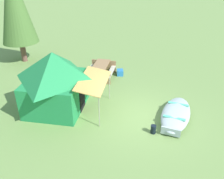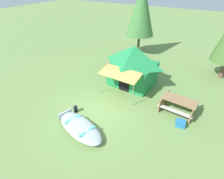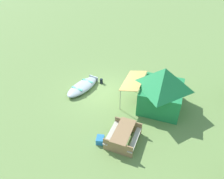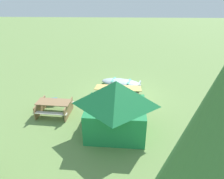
% 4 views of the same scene
% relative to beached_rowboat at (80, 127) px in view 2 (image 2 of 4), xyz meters
% --- Properties ---
extents(ground_plane, '(80.00, 80.00, 0.00)m').
position_rel_beached_rowboat_xyz_m(ground_plane, '(-0.12, 1.63, -0.23)').
color(ground_plane, '#6C8C4A').
extents(beached_rowboat, '(3.15, 1.92, 0.44)m').
position_rel_beached_rowboat_xyz_m(beached_rowboat, '(0.00, 0.00, 0.00)').
color(beached_rowboat, '#A0AFB6').
rests_on(beached_rowboat, ground_plane).
extents(canvas_cabin_tent, '(3.13, 3.81, 2.76)m').
position_rel_beached_rowboat_xyz_m(canvas_cabin_tent, '(0.29, 5.47, 1.20)').
color(canvas_cabin_tent, '#1F8345').
rests_on(canvas_cabin_tent, ground_plane).
extents(picnic_table, '(1.97, 1.66, 0.79)m').
position_rel_beached_rowboat_xyz_m(picnic_table, '(3.78, 3.99, 0.26)').
color(picnic_table, '#926F4A').
rests_on(picnic_table, ground_plane).
extents(cooler_box, '(0.52, 0.45, 0.33)m').
position_rel_beached_rowboat_xyz_m(cooler_box, '(4.20, 2.87, -0.06)').
color(cooler_box, '#2672B9').
rests_on(cooler_box, ground_plane).
extents(fuel_can, '(0.29, 0.29, 0.36)m').
position_rel_beached_rowboat_xyz_m(fuel_can, '(-1.14, 1.01, -0.05)').
color(fuel_can, black).
rests_on(fuel_can, ground_plane).
extents(pine_tree_back_left, '(2.55, 2.55, 6.25)m').
position_rel_beached_rowboat_xyz_m(pine_tree_back_left, '(-1.68, 11.02, 3.78)').
color(pine_tree_back_left, '#47452D').
rests_on(pine_tree_back_left, ground_plane).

